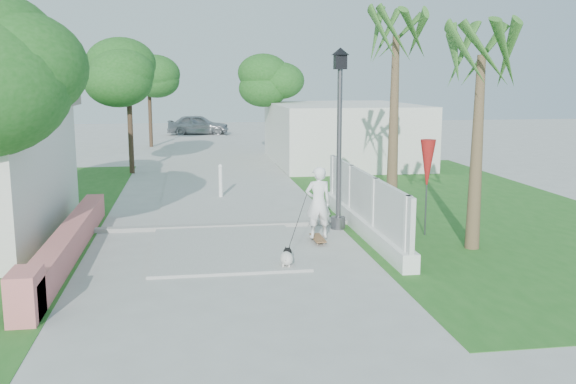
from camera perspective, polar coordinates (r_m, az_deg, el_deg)
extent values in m
plane|color=#B7B7B2|center=(10.49, -4.31, -10.71)|extent=(90.00, 90.00, 0.00)
cube|color=#B7B7B2|center=(30.01, -7.33, 2.96)|extent=(3.20, 36.00, 0.06)
cube|color=#999993|center=(16.21, -5.99, -3.04)|extent=(6.50, 0.25, 0.10)
cube|color=#25611E|center=(19.74, 14.45, -1.07)|extent=(8.00, 20.00, 0.01)
cube|color=#CE696C|center=(14.43, -18.84, -4.17)|extent=(0.45, 8.00, 0.60)
cube|color=#CE696C|center=(10.83, -22.32, -8.54)|extent=(0.45, 0.80, 0.80)
cube|color=white|center=(15.74, 6.66, -2.89)|extent=(0.35, 7.00, 0.40)
cube|color=white|center=(15.59, 6.72, -0.20)|extent=(0.10, 7.00, 1.10)
cube|color=white|center=(12.64, 10.55, -3.66)|extent=(0.14, 0.14, 1.50)
cube|color=white|center=(14.68, 7.74, -1.66)|extent=(0.14, 0.14, 1.50)
cube|color=white|center=(16.77, 5.62, -0.15)|extent=(0.14, 0.14, 1.50)
cube|color=white|center=(18.68, 4.10, 0.93)|extent=(0.14, 0.14, 1.50)
cube|color=silver|center=(28.68, 4.84, 5.23)|extent=(6.00, 8.00, 2.60)
cylinder|color=#59595E|center=(16.10, 4.47, -2.74)|extent=(0.36, 0.36, 0.30)
cylinder|color=#59595E|center=(15.79, 4.56, 3.82)|extent=(0.12, 0.12, 4.00)
cube|color=black|center=(15.71, 4.67, 11.45)|extent=(0.28, 0.28, 0.35)
cone|color=black|center=(15.71, 4.68, 12.37)|extent=(0.44, 0.44, 0.18)
cylinder|color=white|center=(20.06, -6.01, 0.81)|extent=(0.12, 0.12, 1.00)
sphere|color=white|center=(19.98, -6.04, 2.28)|extent=(0.14, 0.14, 0.14)
cylinder|color=#59595E|center=(15.55, 12.19, -0.21)|extent=(0.04, 0.04, 2.00)
cone|color=red|center=(15.44, 12.29, 2.35)|extent=(0.36, 0.36, 1.20)
cylinder|color=#4C3826|center=(18.99, -23.32, 3.32)|extent=(0.20, 0.20, 3.50)
ellipsoid|color=#1A5518|center=(18.90, -23.64, 7.84)|extent=(3.20, 3.20, 2.40)
ellipsoid|color=#1A5518|center=(18.65, -23.27, 8.92)|extent=(2.72, 2.72, 2.05)
ellipsoid|color=#1A5518|center=(19.14, -24.22, 9.92)|extent=(2.40, 2.40, 1.79)
cylinder|color=#4C3826|center=(25.94, -13.85, 5.84)|extent=(0.20, 0.20, 3.85)
ellipsoid|color=#1A5518|center=(25.88, -14.01, 9.49)|extent=(3.40, 3.40, 2.55)
ellipsoid|color=#1A5518|center=(25.66, -13.63, 10.28)|extent=(2.89, 2.89, 2.18)
ellipsoid|color=#1A5518|center=(26.10, -14.48, 11.01)|extent=(2.55, 2.55, 1.90)
cylinder|color=#4C3826|center=(30.10, -1.26, 6.35)|extent=(0.20, 0.20, 3.50)
ellipsoid|color=#1A5518|center=(30.04, -1.28, 9.20)|extent=(3.00, 3.00, 2.25)
ellipsoid|color=#1A5518|center=(29.86, -0.84, 9.87)|extent=(2.55, 2.55, 1.92)
ellipsoid|color=#1A5518|center=(30.21, -1.71, 10.53)|extent=(2.25, 2.25, 1.68)
cylinder|color=#4C3826|center=(35.88, -12.16, 7.01)|extent=(0.20, 0.20, 3.85)
ellipsoid|color=#1A5518|center=(35.84, -12.26, 9.64)|extent=(3.20, 3.20, 2.40)
ellipsoid|color=#1A5518|center=(35.63, -11.98, 10.22)|extent=(2.72, 2.72, 2.05)
ellipsoid|color=#1A5518|center=(36.05, -12.61, 10.75)|extent=(2.40, 2.40, 1.79)
cone|color=brown|center=(17.18, 9.36, 5.56)|extent=(0.32, 0.32, 4.80)
cone|color=brown|center=(14.44, 16.42, 3.25)|extent=(0.32, 0.32, 4.20)
cube|color=brown|center=(14.80, 2.67, -4.10)|extent=(0.30, 0.87, 0.02)
imported|color=white|center=(14.62, 2.70, -0.93)|extent=(0.63, 0.43, 1.65)
cylinder|color=gray|center=(14.51, 2.61, -4.64)|extent=(0.03, 0.06, 0.06)
cylinder|color=gray|center=(14.54, 3.21, -4.61)|extent=(0.03, 0.06, 0.06)
cylinder|color=gray|center=(15.09, 2.15, -4.05)|extent=(0.03, 0.06, 0.06)
cylinder|color=gray|center=(15.12, 2.73, -4.03)|extent=(0.03, 0.06, 0.06)
ellipsoid|color=silver|center=(12.74, -0.12, -5.93)|extent=(0.35, 0.47, 0.27)
sphere|color=black|center=(12.92, -0.04, -5.34)|extent=(0.17, 0.17, 0.17)
sphere|color=silver|center=(13.00, -0.01, -5.33)|extent=(0.08, 0.08, 0.08)
cone|color=black|center=(12.90, -0.22, -4.99)|extent=(0.05, 0.05, 0.06)
cone|color=black|center=(12.89, 0.14, -5.00)|extent=(0.05, 0.05, 0.06)
cylinder|color=silver|center=(12.89, -0.35, -6.40)|extent=(0.04, 0.04, 0.12)
cylinder|color=silver|center=(12.88, 0.19, -6.41)|extent=(0.04, 0.04, 0.12)
cylinder|color=silver|center=(12.69, -0.44, -6.66)|extent=(0.04, 0.04, 0.12)
cylinder|color=silver|center=(12.68, 0.11, -6.67)|extent=(0.04, 0.04, 0.12)
cylinder|color=silver|center=(12.53, -0.21, -5.87)|extent=(0.05, 0.11, 0.10)
imported|color=#A4A7AB|center=(42.93, -7.99, 5.94)|extent=(4.12, 1.95, 1.36)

